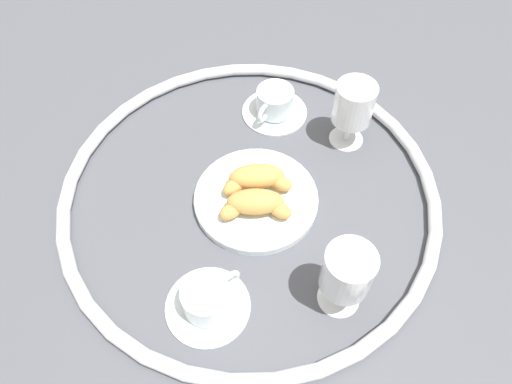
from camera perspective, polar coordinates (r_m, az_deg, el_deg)
name	(u,v)px	position (r m, az deg, el deg)	size (l,w,h in m)	color
ground_plane	(250,195)	(0.88, -0.78, -0.38)	(2.20, 2.20, 0.00)	#4C4F56
table_chrome_rim	(249,191)	(0.88, -0.78, 0.06)	(0.69, 0.69, 0.02)	silver
pastry_plate	(256,198)	(0.87, 0.00, -0.76)	(0.23, 0.23, 0.02)	silver
croissant_large	(257,178)	(0.86, 0.10, 1.64)	(0.14, 0.08, 0.04)	#D6994C
croissant_small	(255,204)	(0.83, -0.08, -1.41)	(0.14, 0.07, 0.04)	#D6994C
coffee_cup_near	(275,104)	(1.00, 2.22, 10.44)	(0.14, 0.14, 0.06)	silver
coffee_cup_far	(207,300)	(0.76, -5.82, -12.73)	(0.14, 0.14, 0.06)	silver
juice_glass_left	(347,273)	(0.71, 10.84, -9.43)	(0.08, 0.08, 0.14)	white
juice_glass_right	(354,105)	(0.92, 11.57, 10.11)	(0.08, 0.08, 0.14)	white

